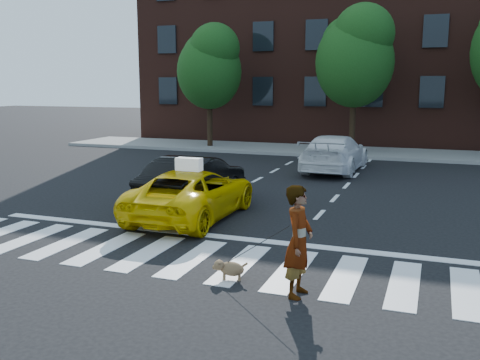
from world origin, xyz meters
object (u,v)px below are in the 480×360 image
object	(u,v)px
woman	(299,241)
tree_mid	(356,53)
taxi	(193,194)
white_suv	(335,153)
tree_left	(210,64)
black_sedan	(194,180)
dog	(229,268)

from	to	relation	value
woman	tree_mid	bearing A→B (deg)	9.10
taxi	white_suv	xyz separation A→B (m)	(2.04, 8.73, 0.09)
tree_mid	woman	bearing A→B (deg)	-84.11
tree_left	black_sedan	distance (m)	14.11
taxi	dog	bearing A→B (deg)	123.15
tree_mid	dog	bearing A→B (deg)	-88.20
tree_mid	taxi	xyz separation A→B (m)	(-1.93, -14.00, -4.22)
black_sedan	dog	size ratio (longest dim) A/B	7.04
black_sedan	woman	size ratio (longest dim) A/B	2.36
tree_left	dog	bearing A→B (deg)	-65.67
tree_left	taxi	xyz separation A→B (m)	(5.57, -14.00, -3.81)
tree_mid	taxi	world-z (taller)	tree_mid
tree_mid	woman	xyz separation A→B (m)	(1.87, -18.10, -3.94)
tree_mid	black_sedan	xyz separation A→B (m)	(-2.53, -12.67, -4.14)
tree_mid	black_sedan	size ratio (longest dim) A/B	1.65
tree_left	taxi	bearing A→B (deg)	-68.31
white_suv	dog	bearing A→B (deg)	93.75
tree_left	tree_mid	xyz separation A→B (m)	(7.50, -0.00, 0.41)
taxi	dog	distance (m)	4.59
tree_left	black_sedan	world-z (taller)	tree_left
tree_mid	woman	world-z (taller)	tree_mid
tree_left	dog	xyz separation A→B (m)	(8.06, -17.83, -4.23)
woman	dog	size ratio (longest dim) A/B	2.99
black_sedan	dog	world-z (taller)	black_sedan
tree_left	dog	distance (m)	20.02
tree_left	woman	world-z (taller)	tree_left
tree_left	taxi	size ratio (longest dim) A/B	1.44
woman	dog	world-z (taller)	woman
tree_mid	black_sedan	world-z (taller)	tree_mid
tree_left	woman	distance (m)	20.68
white_suv	dog	xyz separation A→B (m)	(0.46, -12.56, -0.51)
tree_mid	taxi	size ratio (longest dim) A/B	1.57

